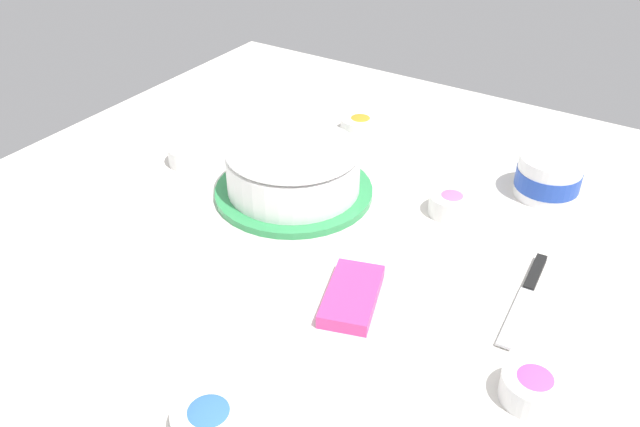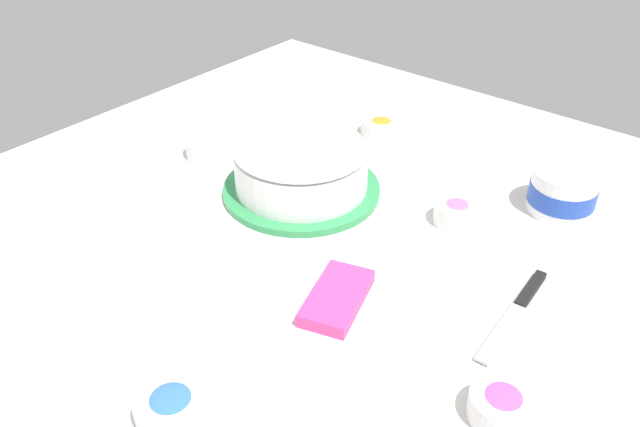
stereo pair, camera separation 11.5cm
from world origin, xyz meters
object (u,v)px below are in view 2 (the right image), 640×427
object	(u,v)px
frosting_tub	(563,190)
paper_napkin	(153,193)
sprinkle_bowl_yellow	(208,147)
sprinkle_bowl_pink	(456,212)
sprinkle_bowl_orange	(381,126)
frosted_cake	(301,169)
candy_box_lower	(337,298)
spreading_knife	(519,307)
sprinkle_bowl_blue	(172,406)
sprinkle_bowl_rainbow	(502,405)

from	to	relation	value
frosting_tub	paper_napkin	bearing A→B (deg)	-54.52
sprinkle_bowl_yellow	paper_napkin	size ratio (longest dim) A/B	0.64
sprinkle_bowl_pink	paper_napkin	distance (m)	0.58
sprinkle_bowl_yellow	sprinkle_bowl_orange	distance (m)	0.39
frosted_cake	candy_box_lower	size ratio (longest dim) A/B	2.11
frosted_cake	paper_napkin	xyz separation A→B (m)	(0.19, -0.22, -0.05)
spreading_knife	paper_napkin	xyz separation A→B (m)	(0.14, -0.69, -0.00)
candy_box_lower	frosted_cake	bearing A→B (deg)	-147.26
frosting_tub	spreading_knife	bearing A→B (deg)	11.65
frosted_cake	sprinkle_bowl_blue	bearing A→B (deg)	23.54
frosting_tub	candy_box_lower	xyz separation A→B (m)	(0.47, -0.16, -0.03)
frosting_tub	sprinkle_bowl_rainbow	distance (m)	0.53
sprinkle_bowl_pink	frosted_cake	bearing A→B (deg)	-70.53
sprinkle_bowl_blue	paper_napkin	xyz separation A→B (m)	(-0.32, -0.44, -0.02)
sprinkle_bowl_orange	sprinkle_bowl_pink	world-z (taller)	sprinkle_bowl_pink
sprinkle_bowl_orange	candy_box_lower	distance (m)	0.58
sprinkle_bowl_rainbow	sprinkle_bowl_yellow	bearing A→B (deg)	-106.50
sprinkle_bowl_rainbow	sprinkle_bowl_orange	bearing A→B (deg)	-134.12
sprinkle_bowl_orange	sprinkle_bowl_rainbow	world-z (taller)	sprinkle_bowl_rainbow
sprinkle_bowl_pink	spreading_knife	bearing A→B (deg)	52.88
sprinkle_bowl_orange	sprinkle_bowl_blue	size ratio (longest dim) A/B	0.95
sprinkle_bowl_pink	sprinkle_bowl_blue	bearing A→B (deg)	-5.73
sprinkle_bowl_pink	paper_napkin	bearing A→B (deg)	-59.95
candy_box_lower	paper_napkin	xyz separation A→B (m)	(-0.02, -0.47, -0.01)
sprinkle_bowl_blue	sprinkle_bowl_orange	bearing A→B (deg)	-163.16
spreading_knife	frosting_tub	bearing A→B (deg)	-168.35
frosted_cake	sprinkle_bowl_orange	size ratio (longest dim) A/B	3.42
sprinkle_bowl_blue	candy_box_lower	distance (m)	0.30
sprinkle_bowl_yellow	sprinkle_bowl_pink	world-z (taller)	sprinkle_bowl_pink
sprinkle_bowl_yellow	sprinkle_bowl_orange	size ratio (longest dim) A/B	1.07
frosting_tub	sprinkle_bowl_rainbow	world-z (taller)	frosting_tub
sprinkle_bowl_pink	paper_napkin	size ratio (longest dim) A/B	0.54
sprinkle_bowl_orange	paper_napkin	distance (m)	0.53
spreading_knife	sprinkle_bowl_yellow	bearing A→B (deg)	-92.63
frosted_cake	sprinkle_bowl_orange	xyz separation A→B (m)	(-0.30, -0.02, -0.03)
frosted_cake	spreading_knife	world-z (taller)	frosted_cake
frosting_tub	paper_napkin	world-z (taller)	frosting_tub
paper_napkin	sprinkle_bowl_rainbow	bearing A→B (deg)	85.65
frosted_cake	sprinkle_bowl_rainbow	distance (m)	0.60
frosted_cake	sprinkle_bowl_orange	bearing A→B (deg)	-175.44
frosted_cake	sprinkle_bowl_orange	distance (m)	0.31
sprinkle_bowl_orange	sprinkle_bowl_pink	bearing A→B (deg)	56.50
sprinkle_bowl_rainbow	frosting_tub	bearing A→B (deg)	-165.45
spreading_knife	sprinkle_bowl_blue	world-z (taller)	sprinkle_bowl_blue
frosted_cake	paper_napkin	size ratio (longest dim) A/B	2.04
frosted_cake	sprinkle_bowl_pink	xyz separation A→B (m)	(-0.10, 0.28, -0.03)
sprinkle_bowl_rainbow	sprinkle_bowl_blue	distance (m)	0.42
sprinkle_bowl_orange	paper_napkin	xyz separation A→B (m)	(0.49, -0.19, -0.02)
sprinkle_bowl_rainbow	sprinkle_bowl_blue	size ratio (longest dim) A/B	0.89
sprinkle_bowl_yellow	sprinkle_bowl_pink	xyz separation A→B (m)	(-0.11, 0.53, 0.00)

